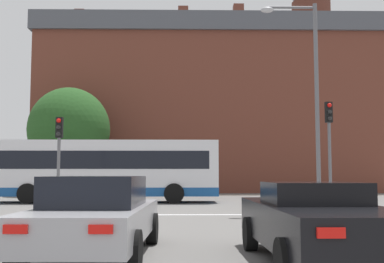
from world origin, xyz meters
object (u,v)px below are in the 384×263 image
at_px(car_saloon_left, 97,215).
at_px(traffic_light_near_right, 329,138).
at_px(traffic_light_near_left, 59,147).
at_px(car_roadster_right, 316,222).
at_px(street_lamp_junction, 308,85).
at_px(bus_crossing_lead, 105,169).
at_px(pedestrian_waiting, 165,179).

distance_m(car_saloon_left, traffic_light_near_right, 12.13).
bearing_deg(traffic_light_near_left, traffic_light_near_right, -1.35).
xyz_separation_m(car_roadster_right, street_lamp_junction, (2.58, 10.23, 4.18)).
xyz_separation_m(car_saloon_left, bus_crossing_lead, (-2.52, 16.31, 0.97)).
xyz_separation_m(street_lamp_junction, pedestrian_waiting, (-5.99, 14.26, -3.77)).
bearing_deg(car_saloon_left, pedestrian_waiting, 90.76).
relative_size(bus_crossing_lead, pedestrian_waiting, 6.32).
bearing_deg(traffic_light_near_right, car_roadster_right, -108.20).
distance_m(bus_crossing_lead, street_lamp_junction, 11.68).
distance_m(bus_crossing_lead, pedestrian_waiting, 7.85).
distance_m(car_roadster_right, traffic_light_near_left, 12.91).
height_order(car_roadster_right, traffic_light_near_right, traffic_light_near_right).
distance_m(car_saloon_left, traffic_light_near_left, 10.48).
relative_size(car_saloon_left, traffic_light_near_right, 1.15).
bearing_deg(bus_crossing_lead, traffic_light_near_left, 173.49).
bearing_deg(traffic_light_near_right, bus_crossing_lead, 145.13).
height_order(car_roadster_right, pedestrian_waiting, pedestrian_waiting).
xyz_separation_m(car_saloon_left, traffic_light_near_left, (-3.26, 9.81, 1.75)).
height_order(car_saloon_left, bus_crossing_lead, bus_crossing_lead).
xyz_separation_m(traffic_light_near_left, street_lamp_junction, (9.57, -0.47, 2.38)).
bearing_deg(traffic_light_near_left, car_saloon_left, -71.62).
bearing_deg(car_roadster_right, pedestrian_waiting, 96.90).
height_order(bus_crossing_lead, pedestrian_waiting, bus_crossing_lead).
xyz_separation_m(traffic_light_near_right, street_lamp_junction, (-0.85, -0.23, 2.01)).
height_order(car_saloon_left, traffic_light_near_left, traffic_light_near_left).
relative_size(bus_crossing_lead, traffic_light_near_right, 2.74).
height_order(car_saloon_left, car_roadster_right, car_saloon_left).
xyz_separation_m(car_roadster_right, traffic_light_near_right, (3.44, 10.46, 2.16)).
bearing_deg(traffic_light_near_right, traffic_light_near_left, 178.65).
xyz_separation_m(car_saloon_left, traffic_light_near_right, (7.16, 9.56, 2.12)).
bearing_deg(street_lamp_junction, car_saloon_left, -124.04).
xyz_separation_m(bus_crossing_lead, traffic_light_near_right, (9.68, -6.75, 1.15)).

